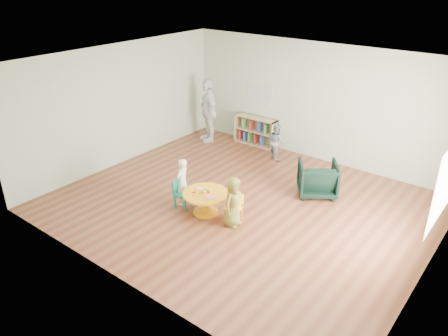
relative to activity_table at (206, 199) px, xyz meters
name	(u,v)px	position (x,y,z in m)	size (l,w,h in m)	color
room	(244,114)	(0.35, 0.70, 1.59)	(7.10, 7.00, 2.80)	brown
activity_table	(206,199)	(0.00, 0.00, 0.00)	(0.88, 0.88, 0.48)	#FFAF15
kid_chair_left	(182,192)	(-0.55, -0.09, 0.00)	(0.34, 0.34, 0.58)	#167D65
kid_chair_right	(235,208)	(0.62, 0.11, -0.02)	(0.31, 0.31, 0.54)	#FFAF15
bookshelf	(256,131)	(-1.27, 3.56, 0.06)	(1.20, 0.30, 0.75)	tan
alphabet_poster	(260,94)	(-1.26, 3.68, 1.05)	(0.74, 0.01, 0.54)	white
armchair	(318,179)	(1.32, 2.02, 0.05)	(0.76, 0.78, 0.71)	black
child_left	(182,182)	(-0.60, 0.00, 0.18)	(0.35, 0.23, 0.97)	white
child_right	(233,202)	(0.66, -0.01, 0.17)	(0.47, 0.30, 0.96)	yellow
toddler	(276,141)	(-0.32, 3.06, 0.15)	(0.44, 0.34, 0.90)	#1A2142
adult_caretaker	(208,111)	(-2.42, 2.98, 0.54)	(0.99, 0.41, 1.69)	white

